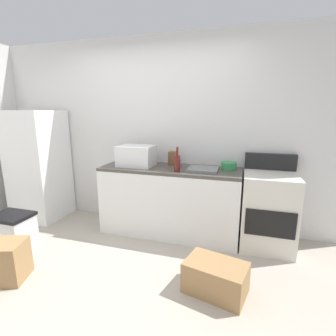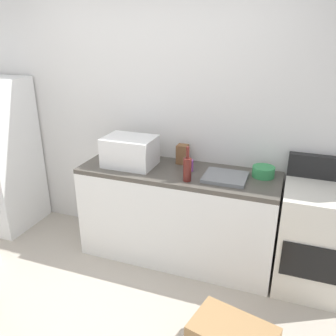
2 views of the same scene
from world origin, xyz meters
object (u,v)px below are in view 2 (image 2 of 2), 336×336
object	(u,v)px
stove_oven	(316,238)
coffee_mug	(189,165)
wine_bottle	(187,169)
mixing_bowl	(263,172)
microwave	(130,151)
knife_block	(182,154)

from	to	relation	value
stove_oven	coffee_mug	world-z (taller)	stove_oven
wine_bottle	coffee_mug	size ratio (longest dim) A/B	3.00
coffee_mug	stove_oven	bearing A→B (deg)	-1.60
mixing_bowl	stove_oven	bearing A→B (deg)	-14.09
microwave	wine_bottle	distance (m)	0.63
knife_block	mixing_bowl	distance (m)	0.76
coffee_mug	knife_block	xyz separation A→B (m)	(-0.11, 0.16, 0.04)
microwave	knife_block	distance (m)	0.49
mixing_bowl	coffee_mug	bearing A→B (deg)	-171.87
knife_block	mixing_bowl	size ratio (longest dim) A/B	0.95
microwave	wine_bottle	bearing A→B (deg)	-15.35
stove_oven	wine_bottle	distance (m)	1.22
wine_bottle	knife_block	size ratio (longest dim) A/B	1.67
wine_bottle	knife_block	bearing A→B (deg)	113.51
stove_oven	microwave	size ratio (longest dim) A/B	2.39
wine_bottle	knife_block	world-z (taller)	wine_bottle
microwave	knife_block	size ratio (longest dim) A/B	2.56
coffee_mug	mixing_bowl	world-z (taller)	coffee_mug
coffee_mug	knife_block	world-z (taller)	knife_block
stove_oven	microwave	bearing A→B (deg)	-179.18
microwave	mixing_bowl	xyz separation A→B (m)	(1.19, 0.15, -0.09)
wine_bottle	microwave	bearing A→B (deg)	164.65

